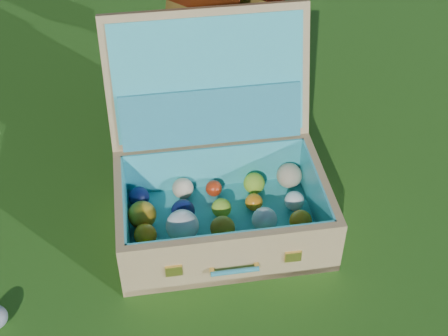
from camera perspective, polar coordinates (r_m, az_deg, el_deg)
ground at (r=1.75m, az=-7.05°, el=-10.05°), size 60.00×60.00×0.00m
suitcase at (r=1.81m, az=-0.71°, el=-0.37°), size 0.70×0.66×0.56m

